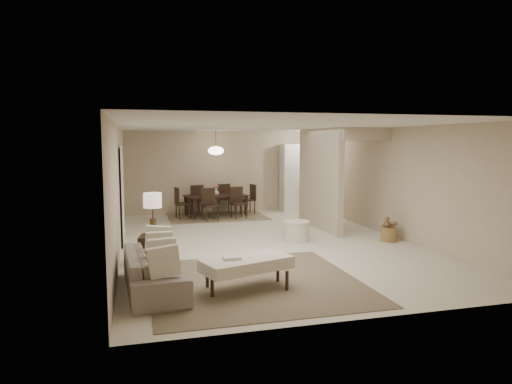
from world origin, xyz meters
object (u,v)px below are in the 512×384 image
object	(u,v)px
pantry_cabinet	(300,178)
ottoman_bench	(247,264)
side_table	(154,250)
dining_table	(216,206)
sofa	(154,271)
round_pouf	(297,231)
wicker_basket	(389,234)

from	to	relation	value
pantry_cabinet	ottoman_bench	size ratio (longest dim) A/B	1.45
side_table	dining_table	bearing A→B (deg)	67.98
sofa	ottoman_bench	distance (m)	1.36
ottoman_bench	round_pouf	bearing A→B (deg)	40.12
round_pouf	dining_table	bearing A→B (deg)	106.32
wicker_basket	ottoman_bench	bearing A→B (deg)	-147.83
sofa	wicker_basket	world-z (taller)	sofa
ottoman_bench	side_table	bearing A→B (deg)	107.64
dining_table	wicker_basket	bearing A→B (deg)	-65.12
pantry_cabinet	dining_table	bearing A→B (deg)	-170.73
wicker_basket	side_table	bearing A→B (deg)	-173.25
side_table	ottoman_bench	bearing A→B (deg)	-54.67
sofa	round_pouf	xyz separation A→B (m)	(3.16, 2.62, -0.07)
round_pouf	side_table	bearing A→B (deg)	-160.00
side_table	wicker_basket	bearing A→B (deg)	6.75
pantry_cabinet	side_table	bearing A→B (deg)	-131.44
pantry_cabinet	ottoman_bench	bearing A→B (deg)	-115.90
pantry_cabinet	round_pouf	world-z (taller)	pantry_cabinet
ottoman_bench	side_table	world-z (taller)	side_table
pantry_cabinet	sofa	size ratio (longest dim) A/B	1.05
sofa	round_pouf	size ratio (longest dim) A/B	3.48
side_table	sofa	bearing A→B (deg)	-91.92
round_pouf	pantry_cabinet	bearing A→B (deg)	68.87
sofa	side_table	xyz separation A→B (m)	(0.05, 1.49, -0.03)
dining_table	round_pouf	bearing A→B (deg)	-84.15
ottoman_bench	dining_table	size ratio (longest dim) A/B	0.82
ottoman_bench	round_pouf	size ratio (longest dim) A/B	2.52
sofa	ottoman_bench	bearing A→B (deg)	-106.55
ottoman_bench	wicker_basket	bearing A→B (deg)	14.48
ottoman_bench	dining_table	distance (m)	6.76
dining_table	ottoman_bench	bearing A→B (deg)	-106.63
pantry_cabinet	wicker_basket	size ratio (longest dim) A/B	5.80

